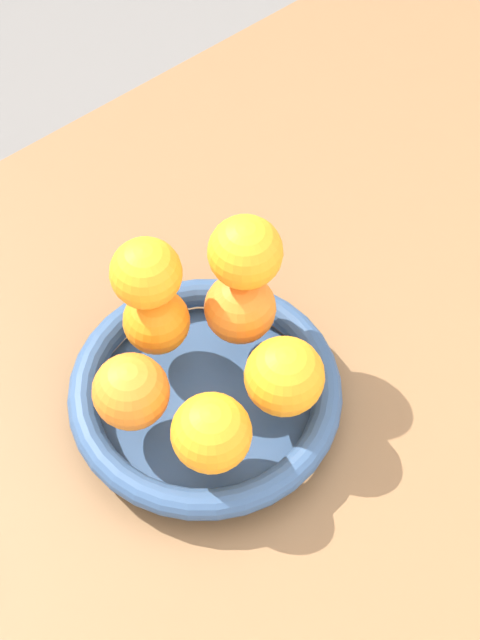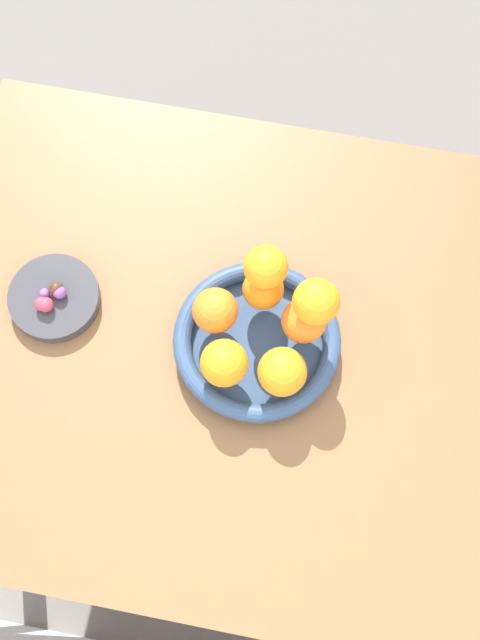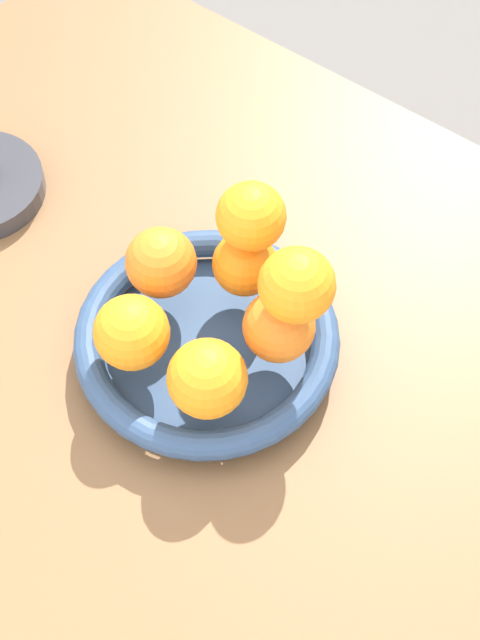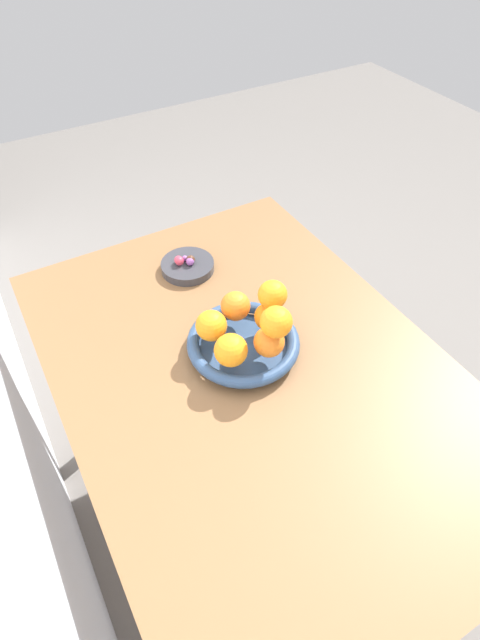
{
  "view_description": "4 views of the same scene",
  "coord_description": "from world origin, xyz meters",
  "px_view_note": "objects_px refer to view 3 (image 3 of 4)",
  "views": [
    {
      "loc": [
        0.31,
        0.34,
        1.5
      ],
      "look_at": [
        0.02,
        -0.0,
        0.85
      ],
      "focal_mm": 55.0,
      "sensor_mm": 36.0,
      "label": 1
    },
    {
      "loc": [
        0.02,
        0.34,
        1.84
      ],
      "look_at": [
        0.09,
        -0.02,
        0.8
      ],
      "focal_mm": 45.0,
      "sensor_mm": 36.0,
      "label": 2
    },
    {
      "loc": [
        -0.24,
        0.34,
        1.51
      ],
      "look_at": [
        0.02,
        -0.01,
        0.83
      ],
      "focal_mm": 55.0,
      "sensor_mm": 36.0,
      "label": 3
    },
    {
      "loc": [
        -0.55,
        0.34,
        1.54
      ],
      "look_at": [
        0.07,
        -0.01,
        0.82
      ],
      "focal_mm": 28.0,
      "sensor_mm": 36.0,
      "label": 4
    }
  ],
  "objects_px": {
    "fruit_bowl": "(207,341)",
    "orange_5": "(297,285)",
    "orange_0": "(132,332)",
    "orange_1": "(207,379)",
    "orange_4": "(161,262)",
    "orange_2": "(283,329)",
    "orange_6": "(251,216)",
    "dining_table": "(255,437)",
    "orange_3": "(245,264)"
  },
  "relations": [
    {
      "from": "orange_1",
      "to": "orange_2",
      "type": "bearing_deg",
      "value": -104.88
    },
    {
      "from": "orange_0",
      "to": "orange_4",
      "type": "bearing_deg",
      "value": -69.62
    },
    {
      "from": "orange_5",
      "to": "orange_6",
      "type": "relative_size",
      "value": 1.05
    },
    {
      "from": "orange_3",
      "to": "orange_4",
      "type": "relative_size",
      "value": 0.91
    },
    {
      "from": "dining_table",
      "to": "orange_0",
      "type": "distance_m",
      "value": 0.19
    },
    {
      "from": "fruit_bowl",
      "to": "orange_4",
      "type": "height_order",
      "value": "orange_4"
    },
    {
      "from": "orange_0",
      "to": "orange_1",
      "type": "bearing_deg",
      "value": -178.26
    },
    {
      "from": "orange_3",
      "to": "orange_6",
      "type": "bearing_deg",
      "value": -93.42
    },
    {
      "from": "orange_0",
      "to": "orange_6",
      "type": "height_order",
      "value": "orange_6"
    },
    {
      "from": "orange_0",
      "to": "orange_4",
      "type": "xyz_separation_m",
      "value": [
        0.03,
        -0.07,
        -0.0
      ]
    },
    {
      "from": "dining_table",
      "to": "orange_5",
      "type": "relative_size",
      "value": 17.52
    },
    {
      "from": "fruit_bowl",
      "to": "orange_1",
      "type": "distance_m",
      "value": 0.09
    },
    {
      "from": "fruit_bowl",
      "to": "orange_5",
      "type": "relative_size",
      "value": 3.79
    },
    {
      "from": "orange_3",
      "to": "orange_4",
      "type": "bearing_deg",
      "value": 37.15
    },
    {
      "from": "orange_0",
      "to": "orange_1",
      "type": "relative_size",
      "value": 0.97
    },
    {
      "from": "orange_0",
      "to": "orange_3",
      "type": "distance_m",
      "value": 0.12
    },
    {
      "from": "orange_0",
      "to": "fruit_bowl",
      "type": "bearing_deg",
      "value": -122.84
    },
    {
      "from": "orange_0",
      "to": "orange_6",
      "type": "relative_size",
      "value": 1.09
    },
    {
      "from": "orange_5",
      "to": "orange_3",
      "type": "bearing_deg",
      "value": -22.41
    },
    {
      "from": "fruit_bowl",
      "to": "orange_3",
      "type": "height_order",
      "value": "orange_3"
    },
    {
      "from": "orange_4",
      "to": "fruit_bowl",
      "type": "bearing_deg",
      "value": 165.16
    },
    {
      "from": "orange_5",
      "to": "orange_6",
      "type": "distance_m",
      "value": 0.08
    },
    {
      "from": "orange_0",
      "to": "orange_4",
      "type": "height_order",
      "value": "orange_0"
    },
    {
      "from": "orange_1",
      "to": "orange_6",
      "type": "bearing_deg",
      "value": -69.36
    },
    {
      "from": "orange_2",
      "to": "orange_3",
      "type": "distance_m",
      "value": 0.08
    },
    {
      "from": "orange_2",
      "to": "dining_table",
      "type": "bearing_deg",
      "value": 82.89
    },
    {
      "from": "fruit_bowl",
      "to": "orange_3",
      "type": "distance_m",
      "value": 0.08
    },
    {
      "from": "orange_2",
      "to": "orange_4",
      "type": "height_order",
      "value": "orange_4"
    },
    {
      "from": "orange_2",
      "to": "orange_3",
      "type": "xyz_separation_m",
      "value": [
        0.07,
        -0.04,
        -0.0
      ]
    },
    {
      "from": "dining_table",
      "to": "fruit_bowl",
      "type": "xyz_separation_m",
      "value": [
        0.06,
        -0.01,
        0.11
      ]
    },
    {
      "from": "fruit_bowl",
      "to": "orange_5",
      "type": "bearing_deg",
      "value": -156.34
    },
    {
      "from": "orange_3",
      "to": "orange_0",
      "type": "bearing_deg",
      "value": 74.5
    },
    {
      "from": "orange_3",
      "to": "orange_6",
      "type": "distance_m",
      "value": 0.06
    },
    {
      "from": "orange_1",
      "to": "orange_4",
      "type": "bearing_deg",
      "value": -33.36
    },
    {
      "from": "orange_1",
      "to": "orange_0",
      "type": "bearing_deg",
      "value": 1.74
    },
    {
      "from": "dining_table",
      "to": "fruit_bowl",
      "type": "bearing_deg",
      "value": -6.01
    },
    {
      "from": "orange_6",
      "to": "orange_2",
      "type": "bearing_deg",
      "value": 146.24
    },
    {
      "from": "dining_table",
      "to": "orange_0",
      "type": "xyz_separation_m",
      "value": [
        0.1,
        0.05,
        0.16
      ]
    },
    {
      "from": "orange_2",
      "to": "orange_6",
      "type": "xyz_separation_m",
      "value": [
        0.07,
        -0.04,
        0.06
      ]
    },
    {
      "from": "fruit_bowl",
      "to": "orange_3",
      "type": "relative_size",
      "value": 4.09
    },
    {
      "from": "fruit_bowl",
      "to": "orange_0",
      "type": "relative_size",
      "value": 3.64
    },
    {
      "from": "orange_3",
      "to": "orange_2",
      "type": "bearing_deg",
      "value": 151.39
    },
    {
      "from": "fruit_bowl",
      "to": "orange_0",
      "type": "bearing_deg",
      "value": 57.16
    },
    {
      "from": "orange_6",
      "to": "dining_table",
      "type": "bearing_deg",
      "value": 129.74
    },
    {
      "from": "fruit_bowl",
      "to": "orange_4",
      "type": "bearing_deg",
      "value": -14.84
    },
    {
      "from": "dining_table",
      "to": "orange_1",
      "type": "bearing_deg",
      "value": 70.23
    },
    {
      "from": "fruit_bowl",
      "to": "orange_6",
      "type": "distance_m",
      "value": 0.13
    },
    {
      "from": "orange_4",
      "to": "orange_1",
      "type": "bearing_deg",
      "value": 146.64
    },
    {
      "from": "orange_3",
      "to": "orange_5",
      "type": "xyz_separation_m",
      "value": [
        -0.07,
        0.03,
        0.06
      ]
    },
    {
      "from": "dining_table",
      "to": "orange_0",
      "type": "height_order",
      "value": "orange_0"
    }
  ]
}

